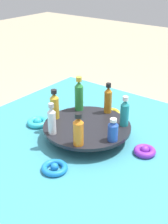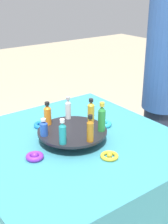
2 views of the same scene
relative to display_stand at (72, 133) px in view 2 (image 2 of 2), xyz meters
The scene contains 14 objects.
party_table 0.44m from the display_stand, ahead, with size 1.00×1.00×0.79m.
display_stand is the anchor object (origin of this frame).
bottle_gold 0.16m from the display_stand, 167.66° to the right, with size 0.03×0.03×0.12m.
bottle_clear 0.16m from the display_stand, 116.23° to the right, with size 0.03×0.03×0.12m.
bottle_orange 0.16m from the display_stand, 64.80° to the right, with size 0.04×0.04×0.12m.
bottle_blue 0.15m from the display_stand, 13.37° to the right, with size 0.04×0.04×0.08m.
bottle_teal 0.16m from the display_stand, 38.05° to the left, with size 0.03×0.03×0.12m.
bottle_amber 0.16m from the display_stand, 89.48° to the left, with size 0.03×0.03×0.13m.
bottle_green 0.16m from the display_stand, 140.91° to the left, with size 0.04×0.04×0.15m.
ribbon_bow_blue 0.24m from the display_stand, 80.16° to the right, with size 0.09×0.09×0.03m.
ribbon_bow_purple 0.23m from the display_stand, ahead, with size 0.08×0.08×0.03m.
ribbon_bow_gold 0.24m from the display_stand, 99.84° to the left, with size 0.08×0.08×0.02m.
ribbon_bow_teal 0.23m from the display_stand, behind, with size 0.09×0.09×0.03m.
person_figure 0.89m from the display_stand, 169.25° to the right, with size 0.28×0.28×1.67m.
Camera 2 is at (0.76, 1.12, 1.51)m, focal length 50.00 mm.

